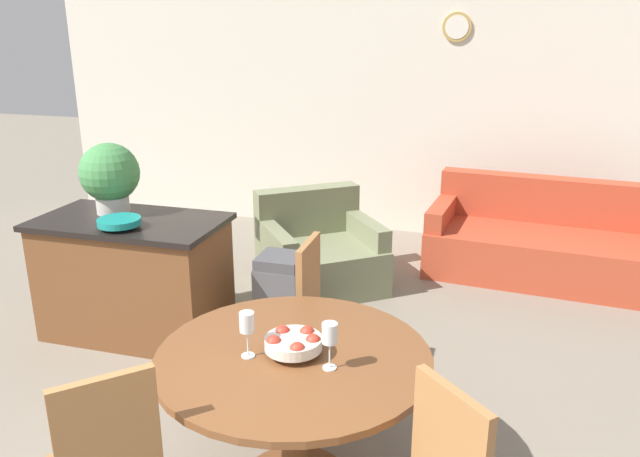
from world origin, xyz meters
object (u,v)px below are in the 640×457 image
object	(u,v)px
kitchen_island	(135,277)
teal_bowl	(119,222)
fruit_bowl	(294,342)
wine_glass_left	(247,324)
armchair	(319,255)
wine_glass_right	(330,335)
couch	(544,244)
dining_chair_far_side	(326,314)
dining_table	(294,386)
potted_plant	(110,175)
trash_bin	(281,298)

from	to	relation	value
kitchen_island	teal_bowl	world-z (taller)	teal_bowl
fruit_bowl	teal_bowl	bearing A→B (deg)	146.74
wine_glass_left	armchair	distance (m)	2.67
wine_glass_right	teal_bowl	xyz separation A→B (m)	(-1.79, 1.13, 0.02)
couch	armchair	distance (m)	2.08
dining_chair_far_side	fruit_bowl	size ratio (longest dim) A/B	3.68
dining_table	wine_glass_left	distance (m)	0.40
potted_plant	couch	size ratio (longest dim) A/B	0.24
dining_chair_far_side	trash_bin	bearing A→B (deg)	-139.69
kitchen_island	teal_bowl	bearing A→B (deg)	-74.18
wine_glass_right	teal_bowl	distance (m)	2.12
potted_plant	dining_table	bearing A→B (deg)	-36.29
fruit_bowl	wine_glass_left	world-z (taller)	wine_glass_left
dining_chair_far_side	teal_bowl	size ratio (longest dim) A/B	3.41
fruit_bowl	trash_bin	distance (m)	1.64
wine_glass_left	teal_bowl	distance (m)	1.80
trash_bin	couch	distance (m)	2.65
trash_bin	armchair	distance (m)	1.03
teal_bowl	armchair	distance (m)	1.86
dining_table	fruit_bowl	size ratio (longest dim) A/B	4.81
teal_bowl	dining_chair_far_side	bearing A→B (deg)	-6.50
dining_chair_far_side	teal_bowl	world-z (taller)	dining_chair_far_side
teal_bowl	trash_bin	distance (m)	1.25
fruit_bowl	wine_glass_right	xyz separation A→B (m)	(0.19, -0.08, 0.11)
couch	armchair	bearing A→B (deg)	-151.11
dining_chair_far_side	wine_glass_right	distance (m)	1.07
kitchen_island	couch	size ratio (longest dim) A/B	0.63
teal_bowl	dining_table	bearing A→B (deg)	-33.33
fruit_bowl	potted_plant	bearing A→B (deg)	143.77
wine_glass_right	trash_bin	size ratio (longest dim) A/B	0.34
fruit_bowl	wine_glass_right	distance (m)	0.23
wine_glass_left	potted_plant	bearing A→B (deg)	139.04
teal_bowl	kitchen_island	bearing A→B (deg)	105.82
dining_chair_far_side	wine_glass_left	world-z (taller)	dining_chair_far_side
wine_glass_right	potted_plant	distance (m)	2.51
teal_bowl	potted_plant	world-z (taller)	potted_plant
dining_table	wine_glass_left	world-z (taller)	wine_glass_left
potted_plant	couch	world-z (taller)	potted_plant
wine_glass_left	dining_table	bearing A→B (deg)	22.09
dining_table	armchair	bearing A→B (deg)	103.65
fruit_bowl	trash_bin	xyz separation A→B (m)	(-0.59, 1.45, -0.49)
dining_chair_far_side	couch	size ratio (longest dim) A/B	0.47
dining_chair_far_side	fruit_bowl	distance (m)	0.92
dining_table	couch	world-z (taller)	couch
armchair	dining_table	bearing A→B (deg)	-113.90
wine_glass_left	couch	world-z (taller)	wine_glass_left
wine_glass_right	dining_chair_far_side	bearing A→B (deg)	106.64
wine_glass_right	armchair	world-z (taller)	wine_glass_right
potted_plant	armchair	distance (m)	1.90
trash_bin	dining_table	bearing A→B (deg)	-67.99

